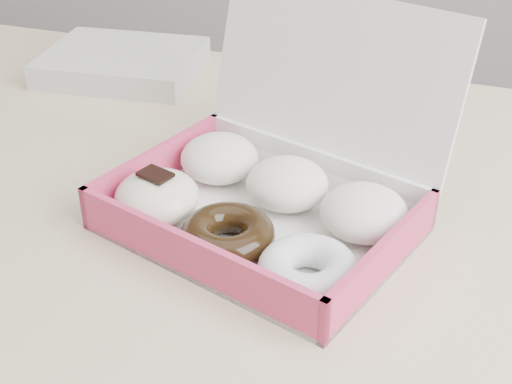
% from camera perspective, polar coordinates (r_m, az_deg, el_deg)
% --- Properties ---
extents(table, '(1.20, 0.80, 0.75)m').
position_cam_1_polar(table, '(0.95, -9.00, -2.05)').
color(table, tan).
rests_on(table, ground).
extents(donut_box, '(0.38, 0.36, 0.22)m').
position_cam_1_polar(donut_box, '(0.77, 0.86, -0.09)').
color(donut_box, white).
rests_on(donut_box, table).
extents(newspapers, '(0.26, 0.21, 0.04)m').
position_cam_1_polar(newspapers, '(1.17, -10.64, 10.13)').
color(newspapers, silver).
rests_on(newspapers, table).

